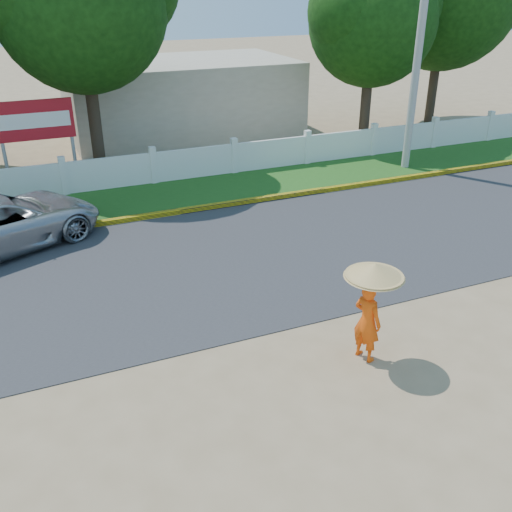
# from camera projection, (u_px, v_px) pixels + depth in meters

# --- Properties ---
(ground) EXTENTS (120.00, 120.00, 0.00)m
(ground) POSITION_uv_depth(u_px,v_px,m) (297.00, 360.00, 10.80)
(ground) COLOR #9E8460
(ground) RESTS_ON ground
(road) EXTENTS (60.00, 7.00, 0.02)m
(road) POSITION_uv_depth(u_px,v_px,m) (218.00, 262.00, 14.52)
(road) COLOR #38383A
(road) RESTS_ON ground
(grass_verge) EXTENTS (60.00, 3.50, 0.03)m
(grass_verge) POSITION_uv_depth(u_px,v_px,m) (165.00, 196.00, 18.86)
(grass_verge) COLOR #2D601E
(grass_verge) RESTS_ON ground
(curb) EXTENTS (40.00, 0.18, 0.16)m
(curb) POSITION_uv_depth(u_px,v_px,m) (179.00, 212.00, 17.43)
(curb) COLOR yellow
(curb) RESTS_ON ground
(fence) EXTENTS (40.00, 0.10, 1.10)m
(fence) POSITION_uv_depth(u_px,v_px,m) (154.00, 168.00, 19.82)
(fence) COLOR silver
(fence) RESTS_ON ground
(building_near) EXTENTS (10.00, 6.00, 3.20)m
(building_near) POSITION_uv_depth(u_px,v_px,m) (181.00, 97.00, 26.03)
(building_near) COLOR #B7AD99
(building_near) RESTS_ON ground
(utility_pole) EXTENTS (0.28, 0.28, 8.71)m
(utility_pole) POSITION_uv_depth(u_px,v_px,m) (419.00, 46.00, 19.82)
(utility_pole) COLOR #9B9B99
(utility_pole) RESTS_ON ground
(vehicle) EXTENTS (5.71, 4.28, 1.44)m
(vehicle) POSITION_uv_depth(u_px,v_px,m) (1.00, 223.00, 14.99)
(vehicle) COLOR #A7ACB0
(vehicle) RESTS_ON ground
(monk_with_parasol) EXTENTS (1.10, 1.10, 2.00)m
(monk_with_parasol) POSITION_uv_depth(u_px,v_px,m) (371.00, 298.00, 10.33)
(monk_with_parasol) COLOR #F9510D
(monk_with_parasol) RESTS_ON ground
(billboard) EXTENTS (2.50, 0.13, 2.95)m
(billboard) POSITION_uv_depth(u_px,v_px,m) (35.00, 125.00, 18.79)
(billboard) COLOR gray
(billboard) RESTS_ON ground
(tree_row) EXTENTS (33.37, 8.11, 9.24)m
(tree_row) POSITION_uv_depth(u_px,v_px,m) (154.00, 12.00, 20.68)
(tree_row) COLOR #473828
(tree_row) RESTS_ON ground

